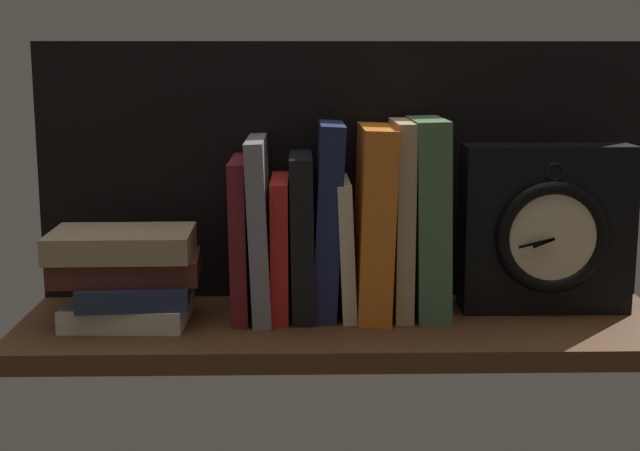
{
  "coord_description": "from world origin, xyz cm",
  "views": [
    {
      "loc": [
        -5.81,
        -109.88,
        32.94
      ],
      "look_at": [
        -3.22,
        3.72,
        11.48
      ],
      "focal_mm": 50.78,
      "sensor_mm": 36.0,
      "label": 1
    }
  ],
  "objects_px": {
    "book_black_skeptic": "(302,235)",
    "book_orange_pandolfini": "(374,221)",
    "book_green_romantic": "(428,217)",
    "book_stack_side": "(128,274)",
    "framed_clock": "(546,229)",
    "book_cream_twain": "(348,247)",
    "book_red_requiem": "(280,246)",
    "book_tan_shortstories": "(401,218)",
    "book_navy_bierce": "(327,219)",
    "book_maroon_dawkins": "(241,237)",
    "book_gray_chess": "(260,227)"
  },
  "relations": [
    {
      "from": "book_green_romantic",
      "to": "framed_clock",
      "type": "distance_m",
      "value": 0.15
    },
    {
      "from": "book_black_skeptic",
      "to": "framed_clock",
      "type": "relative_size",
      "value": 0.95
    },
    {
      "from": "book_cream_twain",
      "to": "book_green_romantic",
      "type": "xyz_separation_m",
      "value": [
        0.1,
        0.0,
        0.04
      ]
    },
    {
      "from": "book_green_romantic",
      "to": "book_navy_bierce",
      "type": "bearing_deg",
      "value": 180.0
    },
    {
      "from": "book_cream_twain",
      "to": "book_green_romantic",
      "type": "relative_size",
      "value": 0.69
    },
    {
      "from": "book_maroon_dawkins",
      "to": "framed_clock",
      "type": "relative_size",
      "value": 0.93
    },
    {
      "from": "book_cream_twain",
      "to": "book_red_requiem",
      "type": "bearing_deg",
      "value": 180.0
    },
    {
      "from": "book_black_skeptic",
      "to": "book_cream_twain",
      "type": "distance_m",
      "value": 0.06
    },
    {
      "from": "book_gray_chess",
      "to": "framed_clock",
      "type": "bearing_deg",
      "value": 0.42
    },
    {
      "from": "book_black_skeptic",
      "to": "book_cream_twain",
      "type": "xyz_separation_m",
      "value": [
        0.06,
        0.0,
        -0.02
      ]
    },
    {
      "from": "book_navy_bierce",
      "to": "framed_clock",
      "type": "xyz_separation_m",
      "value": [
        0.28,
        0.0,
        -0.01
      ]
    },
    {
      "from": "book_red_requiem",
      "to": "book_black_skeptic",
      "type": "height_order",
      "value": "book_black_skeptic"
    },
    {
      "from": "book_gray_chess",
      "to": "book_green_romantic",
      "type": "relative_size",
      "value": 0.9
    },
    {
      "from": "book_navy_bierce",
      "to": "book_cream_twain",
      "type": "height_order",
      "value": "book_navy_bierce"
    },
    {
      "from": "book_cream_twain",
      "to": "book_maroon_dawkins",
      "type": "bearing_deg",
      "value": 180.0
    },
    {
      "from": "book_black_skeptic",
      "to": "framed_clock",
      "type": "distance_m",
      "value": 0.32
    },
    {
      "from": "book_cream_twain",
      "to": "book_black_skeptic",
      "type": "bearing_deg",
      "value": 180.0
    },
    {
      "from": "book_red_requiem",
      "to": "book_green_romantic",
      "type": "bearing_deg",
      "value": 0.0
    },
    {
      "from": "book_tan_shortstories",
      "to": "framed_clock",
      "type": "relative_size",
      "value": 1.14
    },
    {
      "from": "framed_clock",
      "to": "book_orange_pandolfini",
      "type": "bearing_deg",
      "value": -179.31
    },
    {
      "from": "book_red_requiem",
      "to": "book_tan_shortstories",
      "type": "distance_m",
      "value": 0.16
    },
    {
      "from": "book_cream_twain",
      "to": "book_tan_shortstories",
      "type": "relative_size",
      "value": 0.7
    },
    {
      "from": "book_black_skeptic",
      "to": "book_green_romantic",
      "type": "relative_size",
      "value": 0.82
    },
    {
      "from": "book_black_skeptic",
      "to": "book_orange_pandolfini",
      "type": "bearing_deg",
      "value": 0.0
    },
    {
      "from": "book_navy_bierce",
      "to": "book_orange_pandolfini",
      "type": "height_order",
      "value": "book_navy_bierce"
    },
    {
      "from": "book_maroon_dawkins",
      "to": "book_green_romantic",
      "type": "height_order",
      "value": "book_green_romantic"
    },
    {
      "from": "book_gray_chess",
      "to": "book_red_requiem",
      "type": "distance_m",
      "value": 0.04
    },
    {
      "from": "book_red_requiem",
      "to": "book_cream_twain",
      "type": "bearing_deg",
      "value": 0.0
    },
    {
      "from": "book_stack_side",
      "to": "book_red_requiem",
      "type": "bearing_deg",
      "value": 10.48
    },
    {
      "from": "book_maroon_dawkins",
      "to": "book_red_requiem",
      "type": "relative_size",
      "value": 1.14
    },
    {
      "from": "book_maroon_dawkins",
      "to": "framed_clock",
      "type": "height_order",
      "value": "framed_clock"
    },
    {
      "from": "book_black_skeptic",
      "to": "book_green_romantic",
      "type": "xyz_separation_m",
      "value": [
        0.16,
        0.0,
        0.02
      ]
    },
    {
      "from": "book_gray_chess",
      "to": "book_black_skeptic",
      "type": "distance_m",
      "value": 0.05
    },
    {
      "from": "book_maroon_dawkins",
      "to": "book_navy_bierce",
      "type": "relative_size",
      "value": 0.82
    },
    {
      "from": "book_maroon_dawkins",
      "to": "book_navy_bierce",
      "type": "height_order",
      "value": "book_navy_bierce"
    },
    {
      "from": "book_red_requiem",
      "to": "book_tan_shortstories",
      "type": "bearing_deg",
      "value": 0.0
    },
    {
      "from": "book_red_requiem",
      "to": "book_stack_side",
      "type": "xyz_separation_m",
      "value": [
        -0.19,
        -0.04,
        -0.03
      ]
    },
    {
      "from": "book_black_skeptic",
      "to": "framed_clock",
      "type": "height_order",
      "value": "framed_clock"
    },
    {
      "from": "book_gray_chess",
      "to": "book_tan_shortstories",
      "type": "bearing_deg",
      "value": 0.0
    },
    {
      "from": "book_orange_pandolfini",
      "to": "book_tan_shortstories",
      "type": "height_order",
      "value": "book_tan_shortstories"
    },
    {
      "from": "book_green_romantic",
      "to": "book_stack_side",
      "type": "relative_size",
      "value": 1.35
    },
    {
      "from": "book_gray_chess",
      "to": "book_red_requiem",
      "type": "relative_size",
      "value": 1.29
    },
    {
      "from": "book_orange_pandolfini",
      "to": "framed_clock",
      "type": "height_order",
      "value": "book_orange_pandolfini"
    },
    {
      "from": "book_cream_twain",
      "to": "book_orange_pandolfini",
      "type": "xyz_separation_m",
      "value": [
        0.03,
        0.0,
        0.03
      ]
    },
    {
      "from": "book_orange_pandolfini",
      "to": "book_tan_shortstories",
      "type": "xyz_separation_m",
      "value": [
        0.03,
        0.0,
        0.0
      ]
    },
    {
      "from": "book_orange_pandolfini",
      "to": "book_stack_side",
      "type": "xyz_separation_m",
      "value": [
        -0.31,
        -0.04,
        -0.06
      ]
    },
    {
      "from": "book_navy_bierce",
      "to": "book_green_romantic",
      "type": "relative_size",
      "value": 0.98
    },
    {
      "from": "book_navy_bierce",
      "to": "book_green_romantic",
      "type": "height_order",
      "value": "book_green_romantic"
    },
    {
      "from": "framed_clock",
      "to": "book_maroon_dawkins",
      "type": "bearing_deg",
      "value": -179.61
    },
    {
      "from": "book_cream_twain",
      "to": "book_green_romantic",
      "type": "distance_m",
      "value": 0.11
    }
  ]
}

